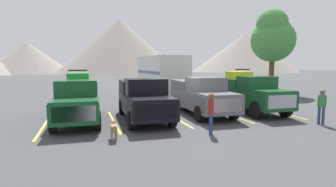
% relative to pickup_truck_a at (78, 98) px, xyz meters
% --- Properties ---
extents(ground_plane, '(240.00, 240.00, 0.00)m').
position_rel_pickup_truck_a_xyz_m(ground_plane, '(4.93, -1.19, -1.18)').
color(ground_plane, '#3F4244').
extents(pickup_truck_a, '(2.24, 5.70, 2.60)m').
position_rel_pickup_truck_a_xyz_m(pickup_truck_a, '(0.00, 0.00, 0.00)').
color(pickup_truck_a, '#144723').
rests_on(pickup_truck_a, ground).
extents(pickup_truck_b, '(2.31, 5.76, 2.18)m').
position_rel_pickup_truck_a_xyz_m(pickup_truck_b, '(3.25, -0.53, -0.05)').
color(pickup_truck_b, black).
rests_on(pickup_truck_b, ground).
extents(pickup_truck_c, '(2.33, 5.80, 2.16)m').
position_rel_pickup_truck_a_xyz_m(pickup_truck_c, '(6.79, -0.01, -0.07)').
color(pickup_truck_c, '#595B60').
rests_on(pickup_truck_c, ground).
extents(pickup_truck_d, '(2.26, 5.55, 2.60)m').
position_rel_pickup_truck_a_xyz_m(pickup_truck_d, '(9.91, -0.28, 0.03)').
color(pickup_truck_d, '#144723').
rests_on(pickup_truck_d, ground).
extents(lot_stripe_a, '(0.12, 5.50, 0.01)m').
position_rel_pickup_truck_a_xyz_m(lot_stripe_a, '(-1.55, -0.54, -1.18)').
color(lot_stripe_a, gold).
rests_on(lot_stripe_a, ground).
extents(lot_stripe_b, '(0.12, 5.50, 0.01)m').
position_rel_pickup_truck_a_xyz_m(lot_stripe_b, '(1.69, -0.54, -1.18)').
color(lot_stripe_b, gold).
rests_on(lot_stripe_b, ground).
extents(lot_stripe_c, '(0.12, 5.50, 0.01)m').
position_rel_pickup_truck_a_xyz_m(lot_stripe_c, '(4.93, -0.54, -1.18)').
color(lot_stripe_c, gold).
rests_on(lot_stripe_c, ground).
extents(lot_stripe_d, '(0.12, 5.50, 0.01)m').
position_rel_pickup_truck_a_xyz_m(lot_stripe_d, '(8.17, -0.54, -1.18)').
color(lot_stripe_d, gold).
rests_on(lot_stripe_d, ground).
extents(lot_stripe_e, '(0.12, 5.50, 0.01)m').
position_rel_pickup_truck_a_xyz_m(lot_stripe_e, '(11.41, -0.54, -1.18)').
color(lot_stripe_e, gold).
rests_on(lot_stripe_e, ground).
extents(camper_trailer_a, '(2.81, 8.72, 3.90)m').
position_rel_pickup_truck_a_xyz_m(camper_trailer_a, '(6.91, 8.59, 0.87)').
color(camper_trailer_a, silver).
rests_on(camper_trailer_a, ground).
extents(person_a, '(0.31, 0.33, 1.72)m').
position_rel_pickup_truck_a_xyz_m(person_a, '(5.23, -4.39, -0.19)').
color(person_a, navy).
rests_on(person_a, ground).
extents(person_b, '(0.32, 0.31, 1.70)m').
position_rel_pickup_truck_a_xyz_m(person_b, '(11.07, -4.40, -0.20)').
color(person_b, navy).
rests_on(person_b, ground).
extents(dog, '(0.27, 0.90, 0.68)m').
position_rel_pickup_truck_a_xyz_m(dog, '(1.34, -3.87, -0.72)').
color(dog, olive).
rests_on(dog, ground).
extents(tree_a, '(4.18, 4.18, 8.15)m').
position_rel_pickup_truck_a_xyz_m(tree_a, '(17.77, 7.46, 4.39)').
color(tree_a, brown).
rests_on(tree_a, ground).
extents(mountain_ridge, '(137.60, 47.41, 17.90)m').
position_rel_pickup_truck_a_xyz_m(mountain_ridge, '(18.74, 77.45, 6.46)').
color(mountain_ridge, gray).
rests_on(mountain_ridge, ground).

